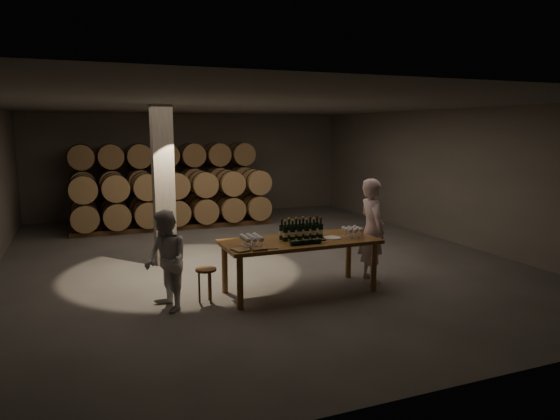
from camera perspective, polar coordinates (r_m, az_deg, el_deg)
name	(u,v)px	position (r m, az deg, el deg)	size (l,w,h in m)	color
room	(163,186)	(10.29, -13.18, 2.73)	(12.00, 12.00, 12.00)	#4E4C49
tasting_table	(300,246)	(8.35, 2.27, -4.12)	(2.60, 1.10, 0.90)	brown
barrel_stack_back	(166,181)	(15.37, -12.87, 3.31)	(5.48, 0.95, 2.31)	brown
barrel_stack_front	(175,199)	(14.04, -11.92, 1.27)	(5.48, 0.95, 1.57)	brown
bottle_cluster	(301,231)	(8.38, 2.46, -2.44)	(0.74, 0.24, 0.36)	black
lying_bottles	(306,242)	(7.99, 3.00, -3.65)	(0.63, 0.08, 0.08)	black
glass_cluster_left	(251,238)	(7.87, -3.28, -3.23)	(0.31, 0.42, 0.18)	silver
glass_cluster_right	(352,230)	(8.62, 8.28, -2.22)	(0.30, 0.30, 0.17)	silver
plate	(332,238)	(8.48, 6.01, -3.18)	(0.29, 0.29, 0.02)	white
notebook_near	(259,249)	(7.65, -2.44, -4.44)	(0.23, 0.19, 0.03)	brown
notebook_corner	(240,250)	(7.61, -4.55, -4.57)	(0.20, 0.26, 0.02)	brown
pen	(274,249)	(7.68, -0.75, -4.46)	(0.01, 0.01, 0.15)	black
stool	(206,275)	(8.02, -8.46, -7.32)	(0.33, 0.33, 0.55)	brown
person_man	(372,230)	(9.07, 10.47, -2.30)	(0.68, 0.45, 1.87)	silver
person_woman	(166,261)	(7.72, -12.90, -5.68)	(0.75, 0.58, 1.54)	silver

